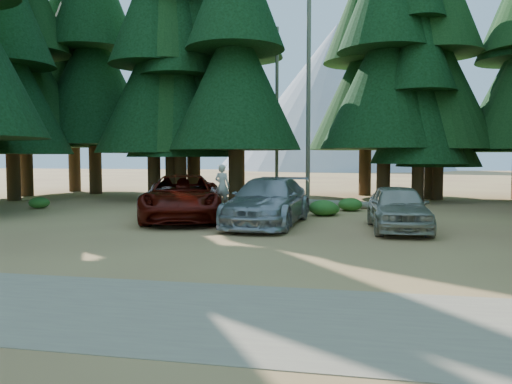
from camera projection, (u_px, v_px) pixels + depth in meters
ground at (233, 241)px, 14.07m from camera, size 160.00×160.00×0.00m
gravel_strip at (133, 310)px, 7.71m from camera, size 26.00×3.50×0.01m
forest_belt_north at (295, 198)px, 28.75m from camera, size 36.00×7.00×22.00m
snag_front at (308, 92)px, 27.69m from camera, size 0.24×0.24×12.00m
snag_back at (277, 113)px, 29.61m from camera, size 0.20×0.20×10.00m
mountain_peak at (325, 106)px, 100.06m from camera, size 48.00×50.00×28.00m
red_pickup at (183, 197)px, 18.80m from camera, size 4.48×6.67×1.70m
silver_minivan_center at (268, 202)px, 17.39m from camera, size 2.70×5.78×1.63m
silver_minivan_right at (398, 207)px, 16.07m from camera, size 1.98×4.44×1.48m
frisbee_player at (222, 186)px, 18.67m from camera, size 0.66×0.50×1.62m
log_left at (273, 207)px, 21.95m from camera, size 4.20×0.55×0.30m
log_mid at (357, 204)px, 23.67m from camera, size 2.93×0.69×0.24m
log_right at (334, 204)px, 23.40m from camera, size 5.26×1.64×0.34m
shrub_far_left at (162, 202)px, 22.78m from camera, size 1.17×1.17×0.64m
shrub_left at (173, 200)px, 24.78m from camera, size 0.92×0.92×0.50m
shrub_center_left at (257, 200)px, 23.34m from camera, size 1.29×1.29×0.71m
shrub_center_right at (329, 209)px, 20.43m from camera, size 0.88×0.88×0.48m
shrub_right at (323, 208)px, 20.10m from camera, size 1.15×1.15×0.64m
shrub_far_right at (350, 204)px, 21.90m from camera, size 1.05×1.05×0.57m
shrub_edge_west at (39, 203)px, 23.03m from camera, size 0.93×0.93×0.51m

